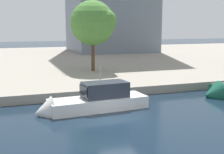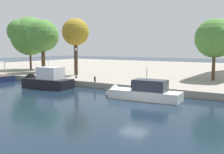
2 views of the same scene
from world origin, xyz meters
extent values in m
plane|color=#142333|center=(0.00, 0.00, 0.00)|extent=(220.00, 220.00, 0.00)
cube|color=gray|center=(0.00, 34.06, 0.39)|extent=(120.00, 55.00, 0.78)
cylinder|color=#B2B2B7|center=(-26.75, 5.38, 1.92)|extent=(0.10, 0.10, 1.95)
cube|color=black|center=(-14.93, 3.48, 0.38)|extent=(6.88, 3.45, 1.63)
cone|color=black|center=(-18.65, 3.15, 0.38)|extent=(1.44, 2.82, 2.72)
cube|color=white|center=(-14.44, 3.53, 1.99)|extent=(3.19, 2.55, 1.58)
cube|color=black|center=(-15.60, 3.42, 2.07)|extent=(0.99, 2.21, 0.95)
cylinder|color=silver|center=(-14.77, 3.50, 3.38)|extent=(0.08, 0.08, 1.20)
cube|color=silver|center=(-0.56, 3.27, 0.25)|extent=(7.59, 2.85, 1.35)
cone|color=silver|center=(-4.67, 2.97, 0.25)|extent=(1.36, 2.28, 2.20)
cube|color=#2D333D|center=(0.00, 3.31, 1.50)|extent=(3.47, 2.09, 1.16)
cube|color=black|center=(-1.30, 3.22, 1.56)|extent=(1.02, 1.80, 0.69)
cylinder|color=silver|center=(-0.37, 3.28, 2.65)|extent=(0.08, 0.08, 1.15)
cylinder|color=#2D2D33|center=(-9.75, 7.00, 1.07)|extent=(0.23, 0.23, 0.57)
sphere|color=#2D2D33|center=(-9.75, 7.00, 1.42)|extent=(0.25, 0.25, 0.25)
cylinder|color=black|center=(-14.61, 8.86, 2.83)|extent=(0.12, 0.12, 4.11)
sphere|color=white|center=(-14.61, 8.86, 5.03)|extent=(0.33, 0.33, 0.33)
cylinder|color=black|center=(-14.61, 8.86, 0.93)|extent=(0.26, 0.26, 0.30)
cylinder|color=#4C3823|center=(-32.77, 15.75, 2.74)|extent=(0.41, 0.41, 3.91)
sphere|color=#4C8438|center=(-32.77, 15.75, 7.62)|extent=(7.80, 7.80, 7.80)
sphere|color=#4C8438|center=(-33.56, 13.90, 8.46)|extent=(4.91, 4.91, 4.91)
sphere|color=#4C8438|center=(-33.04, 15.90, 7.42)|extent=(4.16, 4.16, 4.16)
cylinder|color=#4C3823|center=(-26.06, 13.03, 3.04)|extent=(0.68, 0.68, 4.51)
sphere|color=#4C8438|center=(-26.06, 13.03, 7.48)|extent=(5.82, 5.82, 5.82)
sphere|color=#4C8438|center=(-25.95, 14.05, 7.48)|extent=(3.60, 3.60, 3.60)
sphere|color=#4C8438|center=(-26.91, 12.16, 6.65)|extent=(3.56, 3.56, 3.56)
cylinder|color=#4C3823|center=(3.03, 17.44, 2.68)|extent=(0.44, 0.44, 3.81)
sphere|color=#4C8438|center=(3.03, 17.44, 6.61)|extent=(5.39, 5.39, 5.39)
sphere|color=#4C8438|center=(2.63, 17.42, 6.28)|extent=(3.33, 3.33, 3.33)
sphere|color=#4C8438|center=(4.32, 16.19, 6.90)|extent=(2.55, 2.55, 2.55)
cylinder|color=#4C3823|center=(-17.57, 12.30, 3.48)|extent=(0.60, 0.60, 5.41)
sphere|color=olive|center=(-17.57, 12.30, 7.84)|extent=(4.41, 4.41, 4.41)
sphere|color=olive|center=(-17.88, 12.50, 7.36)|extent=(2.49, 2.49, 2.49)
sphere|color=olive|center=(-17.86, 13.18, 7.59)|extent=(2.73, 2.73, 2.73)
camera|label=1|loc=(-6.82, -17.84, 6.25)|focal=48.02mm
camera|label=2|loc=(11.50, -21.46, 5.36)|focal=43.07mm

